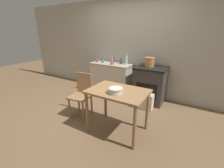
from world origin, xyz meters
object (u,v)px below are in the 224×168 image
cup_center_right (103,61)px  bottle_far_left (121,61)px  stove (150,84)px  cup_center (97,61)px  stock_pot (150,62)px  cup_center_left (112,63)px  flour_sack (146,101)px  bottle_mid_left (112,58)px  chair (82,93)px  work_table (118,97)px  mixing_bowl_large (116,90)px  bottle_left (126,60)px

cup_center_right → bottle_far_left: bearing=11.3°
stove → cup_center: cup_center is taller
stock_pot → cup_center_left: stock_pot is taller
flour_sack → stock_pot: 0.96m
cup_center_left → bottle_far_left: bearing=52.6°
stock_pot → bottle_mid_left: 1.21m
chair → flour_sack: bearing=31.7°
flour_sack → bottle_mid_left: 1.68m
stock_pot → cup_center_left: 1.01m
bottle_far_left → bottle_mid_left: size_ratio=0.67×
work_table → cup_center_right: 2.00m
bottle_far_left → chair: bearing=-95.5°
stove → cup_center: 1.66m
work_table → stock_pot: size_ratio=3.96×
cup_center_left → cup_center_right: bearing=165.0°
stock_pot → cup_center_right: (-1.37, -0.02, -0.11)m
work_table → bottle_mid_left: size_ratio=4.05×
stock_pot → mixing_bowl_large: stock_pot is taller
bottle_mid_left → cup_center_left: 0.39m
bottle_mid_left → cup_center: bearing=-142.3°
work_table → bottle_far_left: bearing=116.1°
mixing_bowl_large → bottle_far_left: 1.90m
stove → cup_center: (-1.60, -0.02, 0.45)m
flour_sack → bottle_mid_left: size_ratio=1.50×
stock_pot → bottle_far_left: size_ratio=1.53×
flour_sack → cup_center_right: bearing=163.6°
cup_center → chair: bearing=-67.6°
stock_pot → mixing_bowl_large: size_ratio=1.07×
flour_sack → mixing_bowl_large: bearing=-98.2°
work_table → stock_pot: (0.05, 1.51, 0.36)m
bottle_mid_left → stock_pot: bearing=-10.5°
chair → flour_sack: (1.12, 0.94, -0.30)m
work_table → cup_center_right: (-1.31, 1.49, 0.25)m
stock_pot → flour_sack: bearing=-73.0°
stock_pot → bottle_far_left: bearing=174.0°
stove → stock_pot: bearing=157.8°
stove → cup_center_right: (-1.43, 0.01, 0.45)m
stock_pot → bottle_mid_left: stock_pot is taller
mixing_bowl_large → bottle_mid_left: bearing=122.1°
bottle_mid_left → cup_center_right: size_ratio=3.06×
flour_sack → cup_center: (-1.68, 0.41, 0.72)m
bottle_far_left → cup_center_right: bearing=-168.7°
stove → bottle_left: 0.90m
bottle_left → chair: bearing=-102.0°
stove → work_table: (-0.12, -1.48, 0.20)m
work_table → bottle_mid_left: (-1.13, 1.73, 0.30)m
chair → bottle_far_left: 1.56m
chair → cup_center: size_ratio=11.55×
chair → flour_sack: chair is taller
flour_sack → cup_center: 1.87m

